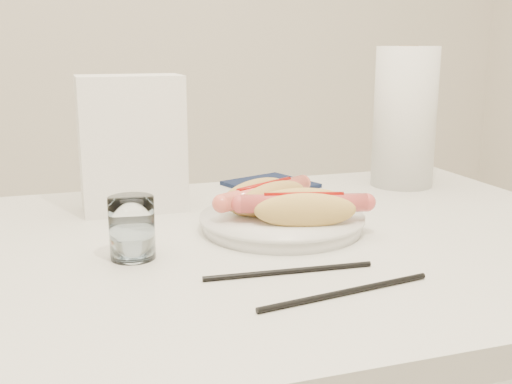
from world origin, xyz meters
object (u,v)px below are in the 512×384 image
object	(u,v)px
hotdog_left	(265,197)
water_glass	(132,228)
hotdog_right	(304,208)
napkin_box	(132,144)
plate	(282,223)
table	(246,276)
paper_towel_roll	(405,117)

from	to	relation	value
hotdog_left	water_glass	bearing A→B (deg)	174.66
hotdog_right	napkin_box	size ratio (longest dim) A/B	0.81
water_glass	plate	bearing A→B (deg)	14.32
hotdog_left	napkin_box	world-z (taller)	napkin_box
table	paper_towel_roll	world-z (taller)	paper_towel_roll
napkin_box	plate	bearing A→B (deg)	-44.20
table	napkin_box	distance (m)	0.32
napkin_box	paper_towel_roll	xyz separation A→B (m)	(0.56, 0.02, 0.02)
water_glass	hotdog_left	bearing A→B (deg)	23.39
paper_towel_roll	table	bearing A→B (deg)	-148.92
hotdog_left	hotdog_right	bearing A→B (deg)	-95.71
napkin_box	paper_towel_roll	bearing A→B (deg)	1.97
plate	water_glass	xyz separation A→B (m)	(-0.24, -0.06, 0.03)
plate	table	bearing A→B (deg)	-156.40
table	hotdog_left	world-z (taller)	hotdog_left
water_glass	napkin_box	size ratio (longest dim) A/B	0.37
water_glass	napkin_box	distance (m)	0.27
table	paper_towel_roll	distance (m)	0.53
table	napkin_box	bearing A→B (deg)	120.99
plate	paper_towel_roll	distance (m)	0.44
paper_towel_roll	water_glass	bearing A→B (deg)	-154.34
table	hotdog_right	distance (m)	0.14
table	plate	xyz separation A→B (m)	(0.07, 0.03, 0.07)
table	hotdog_left	bearing A→B (deg)	51.27
hotdog_left	table	bearing A→B (deg)	-157.47
plate	water_glass	distance (m)	0.25
paper_towel_roll	hotdog_left	bearing A→B (deg)	-153.00
water_glass	paper_towel_roll	world-z (taller)	paper_towel_roll
hotdog_left	water_glass	world-z (taller)	water_glass
napkin_box	table	bearing A→B (deg)	-59.54
table	water_glass	size ratio (longest dim) A/B	13.84
hotdog_right	paper_towel_roll	world-z (taller)	paper_towel_roll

